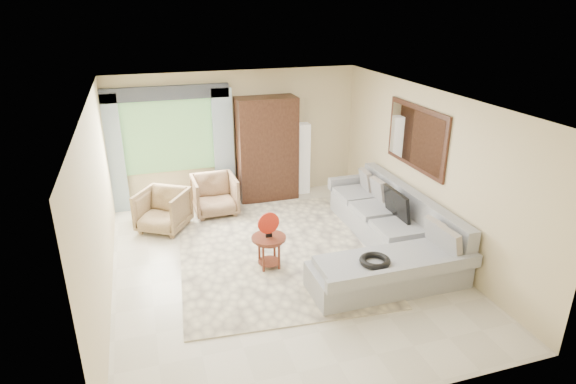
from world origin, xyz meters
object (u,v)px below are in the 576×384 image
object	(u,v)px
coffee_table	(269,252)
armchair_left	(163,210)
sectional_sofa	(388,237)
floor_lamp	(303,159)
tv_screen	(397,204)
armchair_right	(215,195)
potted_plant	(143,206)
armoire	(267,149)

from	to	relation	value
coffee_table	armchair_left	size ratio (longest dim) A/B	0.65
sectional_sofa	floor_lamp	world-z (taller)	floor_lamp
tv_screen	armchair_right	world-z (taller)	tv_screen
armchair_left	potted_plant	world-z (taller)	armchair_left
coffee_table	armchair_right	size ratio (longest dim) A/B	0.64
sectional_sofa	armoire	xyz separation A→B (m)	(-1.23, 2.90, 0.77)
sectional_sofa	potted_plant	world-z (taller)	sectional_sofa
potted_plant	tv_screen	bearing A→B (deg)	-29.20
coffee_table	sectional_sofa	bearing A→B (deg)	-3.39
armchair_left	floor_lamp	distance (m)	3.16
coffee_table	armoire	bearing A→B (deg)	75.19
floor_lamp	coffee_table	bearing A→B (deg)	-118.39
armchair_right	sectional_sofa	bearing A→B (deg)	-46.57
tv_screen	armchair_left	distance (m)	4.08
sectional_sofa	coffee_table	bearing A→B (deg)	176.61
armchair_left	potted_plant	bearing A→B (deg)	155.24
coffee_table	armchair_right	bearing A→B (deg)	100.98
armchair_right	armchair_left	bearing A→B (deg)	-158.73
armchair_left	floor_lamp	bearing A→B (deg)	50.06
armoire	floor_lamp	bearing A→B (deg)	4.29
armchair_left	potted_plant	size ratio (longest dim) A/B	1.46
coffee_table	floor_lamp	world-z (taller)	floor_lamp
tv_screen	armchair_right	distance (m)	3.45
sectional_sofa	armchair_right	bearing A→B (deg)	135.05
coffee_table	floor_lamp	bearing A→B (deg)	61.61
tv_screen	floor_lamp	world-z (taller)	floor_lamp
potted_plant	armoire	xyz separation A→B (m)	(2.52, 0.39, 0.77)
armchair_left	armoire	size ratio (longest dim) A/B	0.39
armchair_right	armoire	size ratio (longest dim) A/B	0.39
sectional_sofa	armchair_right	xyz separation A→B (m)	(-2.41, 2.41, 0.09)
floor_lamp	tv_screen	bearing A→B (deg)	-75.46
sectional_sofa	potted_plant	distance (m)	4.51
armchair_left	armchair_right	world-z (taller)	armchair_right
potted_plant	floor_lamp	bearing A→B (deg)	7.78
tv_screen	floor_lamp	size ratio (longest dim) A/B	0.49
coffee_table	armchair_right	world-z (taller)	armchair_right
armchair_right	potted_plant	xyz separation A→B (m)	(-1.34, 0.10, -0.10)
tv_screen	coffee_table	bearing A→B (deg)	-176.39
armoire	sectional_sofa	bearing A→B (deg)	-66.94
tv_screen	coffee_table	size ratio (longest dim) A/B	1.40
sectional_sofa	tv_screen	world-z (taller)	tv_screen
armchair_right	floor_lamp	xyz separation A→B (m)	(1.98, 0.55, 0.37)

